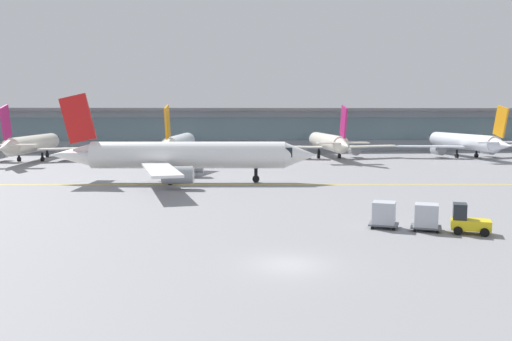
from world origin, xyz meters
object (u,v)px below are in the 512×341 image
object	(u,v)px
baggage_tug	(467,221)
cargo_dolly_lead	(426,216)
gate_airplane_2	(179,143)
gate_airplane_4	(463,142)
taxiing_regional_jet	(185,156)
gate_airplane_1	(33,144)
cargo_dolly_trailing	(384,214)
gate_airplane_3	(328,142)

from	to	relation	value
baggage_tug	cargo_dolly_lead	xyz separation A→B (m)	(-2.53, 1.03, 0.16)
gate_airplane_2	gate_airplane_4	distance (m)	54.33
gate_airplane_2	taxiing_regional_jet	size ratio (longest dim) A/B	0.91
gate_airplane_4	cargo_dolly_lead	distance (m)	69.49
gate_airplane_1	gate_airplane_2	distance (m)	25.83
gate_airplane_2	taxiing_regional_jet	world-z (taller)	taxiing_regional_jet
taxiing_regional_jet	baggage_tug	size ratio (longest dim) A/B	11.13
gate_airplane_1	taxiing_regional_jet	bearing A→B (deg)	-138.25
gate_airplane_4	taxiing_regional_jet	xyz separation A→B (m)	(-51.12, -33.78, 0.30)
cargo_dolly_trailing	taxiing_regional_jet	bearing A→B (deg)	143.46
gate_airplane_1	taxiing_regional_jet	size ratio (longest dim) A/B	0.90
gate_airplane_2	baggage_tug	world-z (taller)	gate_airplane_2
gate_airplane_1	cargo_dolly_lead	size ratio (longest dim) A/B	11.60
gate_airplane_4	cargo_dolly_lead	xyz separation A→B (m)	(-32.17, -61.57, -1.89)
gate_airplane_2	gate_airplane_1	bearing A→B (deg)	96.09
gate_airplane_1	gate_airplane_4	distance (m)	80.16
gate_airplane_1	gate_airplane_4	size ratio (longest dim) A/B	1.00
cargo_dolly_lead	baggage_tug	bearing A→B (deg)	-0.00
gate_airplane_2	cargo_dolly_trailing	world-z (taller)	gate_airplane_2
baggage_tug	cargo_dolly_trailing	world-z (taller)	baggage_tug
gate_airplane_4	taxiing_regional_jet	bearing A→B (deg)	119.58
gate_airplane_4	baggage_tug	distance (m)	69.29
taxiing_regional_jet	cargo_dolly_trailing	size ratio (longest dim) A/B	12.82
gate_airplane_1	baggage_tug	world-z (taller)	gate_airplane_1
gate_airplane_2	cargo_dolly_trailing	distance (m)	62.15
taxiing_regional_jet	baggage_tug	distance (m)	36.02
gate_airplane_3	taxiing_regional_jet	bearing A→B (deg)	143.13
gate_airplane_4	taxiing_regional_jet	size ratio (longest dim) A/B	0.91
gate_airplane_4	taxiing_regional_jet	distance (m)	61.27
gate_airplane_2	gate_airplane_3	distance (m)	27.94
gate_airplane_4	baggage_tug	bearing A→B (deg)	150.79
baggage_tug	taxiing_regional_jet	bearing A→B (deg)	148.87
gate_airplane_2	gate_airplane_3	bearing A→B (deg)	-81.70
gate_airplane_4	baggage_tug	size ratio (longest dim) A/B	10.10
taxiing_regional_jet	cargo_dolly_lead	bearing A→B (deg)	-51.93
gate_airplane_2	gate_airplane_3	xyz separation A→B (m)	(27.88, 1.86, 0.00)
gate_airplane_2	baggage_tug	distance (m)	65.98
gate_airplane_1	cargo_dolly_trailing	bearing A→B (deg)	-142.99
gate_airplane_3	baggage_tug	size ratio (longest dim) A/B	10.07
gate_airplane_1	baggage_tug	distance (m)	78.79
gate_airplane_1	cargo_dolly_trailing	xyz separation A→B (m)	(45.23, -58.29, -1.89)
gate_airplane_2	gate_airplane_3	world-z (taller)	same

